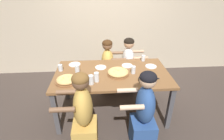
% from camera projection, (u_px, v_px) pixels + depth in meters
% --- Properties ---
extents(ground_plane, '(18.00, 18.00, 0.00)m').
position_uv_depth(ground_plane, '(112.00, 111.00, 3.16)').
color(ground_plane, '#423833').
rests_on(ground_plane, ground).
extents(restaurant_back_panel, '(10.00, 0.06, 3.20)m').
position_uv_depth(restaurant_back_panel, '(107.00, 5.00, 3.85)').
color(restaurant_back_panel, beige).
rests_on(restaurant_back_panel, ground).
extents(dining_table, '(1.82, 1.01, 0.79)m').
position_uv_depth(dining_table, '(112.00, 77.00, 2.83)').
color(dining_table, brown).
rests_on(dining_table, ground).
extents(pizza_board_main, '(0.34, 0.34, 0.06)m').
position_uv_depth(pizza_board_main, '(118.00, 73.00, 2.73)').
color(pizza_board_main, brown).
rests_on(pizza_board_main, dining_table).
extents(pizza_board_second, '(0.33, 0.33, 0.06)m').
position_uv_depth(pizza_board_second, '(67.00, 80.00, 2.54)').
color(pizza_board_second, brown).
rests_on(pizza_board_second, dining_table).
extents(skillet_bowl, '(0.30, 0.21, 0.12)m').
position_uv_depth(skillet_bowl, '(146.00, 78.00, 2.54)').
color(skillet_bowl, black).
rests_on(skillet_bowl, dining_table).
extents(empty_plate_a, '(0.20, 0.20, 0.02)m').
position_uv_depth(empty_plate_a, '(75.00, 64.00, 3.05)').
color(empty_plate_a, white).
rests_on(empty_plate_a, dining_table).
extents(empty_plate_b, '(0.18, 0.18, 0.02)m').
position_uv_depth(empty_plate_b, '(127.00, 66.00, 3.01)').
color(empty_plate_b, white).
rests_on(empty_plate_b, dining_table).
extents(empty_plate_c, '(0.19, 0.19, 0.02)m').
position_uv_depth(empty_plate_c, '(151.00, 66.00, 2.98)').
color(empty_plate_c, white).
rests_on(empty_plate_c, dining_table).
extents(empty_plate_d, '(0.19, 0.19, 0.02)m').
position_uv_depth(empty_plate_d, '(101.00, 67.00, 2.95)').
color(empty_plate_d, white).
rests_on(empty_plate_d, dining_table).
extents(cocktail_glass_blue, '(0.07, 0.07, 0.13)m').
position_uv_depth(cocktail_glass_blue, '(60.00, 68.00, 2.83)').
color(cocktail_glass_blue, silver).
rests_on(cocktail_glass_blue, dining_table).
extents(drinking_glass_a, '(0.07, 0.07, 0.14)m').
position_uv_depth(drinking_glass_a, '(97.00, 78.00, 2.53)').
color(drinking_glass_a, silver).
rests_on(drinking_glass_a, dining_table).
extents(drinking_glass_b, '(0.07, 0.07, 0.12)m').
position_uv_depth(drinking_glass_b, '(133.00, 70.00, 2.75)').
color(drinking_glass_b, silver).
rests_on(drinking_glass_b, dining_table).
extents(drinking_glass_c, '(0.08, 0.08, 0.14)m').
position_uv_depth(drinking_glass_c, '(91.00, 80.00, 2.47)').
color(drinking_glass_c, silver).
rests_on(drinking_glass_c, dining_table).
extents(drinking_glass_d, '(0.07, 0.07, 0.11)m').
position_uv_depth(drinking_glass_d, '(143.00, 58.00, 3.18)').
color(drinking_glass_d, silver).
rests_on(drinking_glass_d, dining_table).
extents(drinking_glass_e, '(0.07, 0.07, 0.15)m').
position_uv_depth(drinking_glass_e, '(77.00, 69.00, 2.73)').
color(drinking_glass_e, silver).
rests_on(drinking_glass_e, dining_table).
extents(diner_far_center, '(0.51, 0.40, 1.10)m').
position_uv_depth(diner_far_center, '(108.00, 68.00, 3.56)').
color(diner_far_center, gold).
rests_on(diner_far_center, ground).
extents(diner_near_midleft, '(0.51, 0.40, 1.19)m').
position_uv_depth(diner_near_midleft, '(84.00, 117.00, 2.24)').
color(diner_near_midleft, gold).
rests_on(diner_near_midleft, ground).
extents(diner_near_midright, '(0.51, 0.40, 1.18)m').
position_uv_depth(diner_near_midright, '(144.00, 114.00, 2.29)').
color(diner_near_midright, '#2D5193').
rests_on(diner_near_midright, ground).
extents(diner_far_midright, '(0.51, 0.40, 1.13)m').
position_uv_depth(diner_far_midright, '(128.00, 67.00, 3.58)').
color(diner_far_midright, silver).
rests_on(diner_far_midright, ground).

